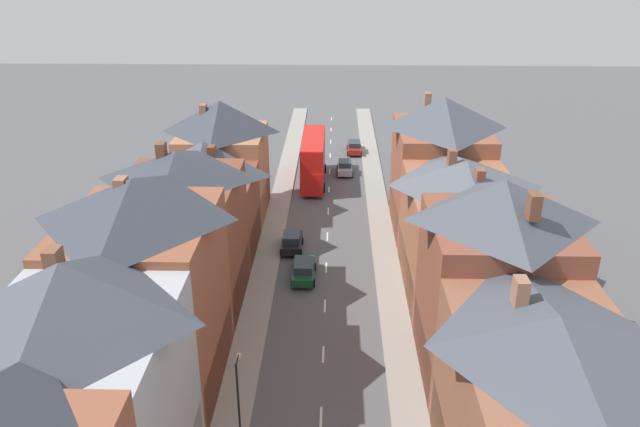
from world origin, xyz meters
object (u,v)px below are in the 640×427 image
(car_near_blue, at_px, (292,242))
(car_mid_black, at_px, (354,147))
(street_lamp, at_px, (239,398))
(car_near_silver, at_px, (304,270))
(car_parked_left_a, at_px, (345,167))
(double_decker_bus_lead, at_px, (313,159))

(car_near_blue, height_order, car_mid_black, car_near_blue)
(car_mid_black, bearing_deg, street_lamp, -98.13)
(car_near_silver, relative_size, car_parked_left_a, 1.08)
(car_near_silver, bearing_deg, car_mid_black, 81.56)
(double_decker_bus_lead, distance_m, street_lamp, 40.63)
(car_near_blue, xyz_separation_m, car_mid_black, (6.20, 27.94, -0.01))
(car_near_silver, relative_size, car_mid_black, 1.01)
(car_near_blue, distance_m, car_parked_left_a, 20.60)
(car_mid_black, bearing_deg, car_near_blue, -102.51)
(double_decker_bus_lead, relative_size, car_mid_black, 2.50)
(car_mid_black, relative_size, street_lamp, 0.78)
(double_decker_bus_lead, height_order, car_parked_left_a, double_decker_bus_lead)
(car_mid_black, height_order, street_lamp, street_lamp)
(double_decker_bus_lead, xyz_separation_m, car_near_blue, (-1.29, -17.04, -2.01))
(street_lamp, bearing_deg, car_near_blue, 87.20)
(car_parked_left_a, bearing_deg, double_decker_bus_lead, -140.60)
(car_mid_black, bearing_deg, double_decker_bus_lead, -114.26)
(car_near_blue, bearing_deg, car_mid_black, 77.49)
(double_decker_bus_lead, distance_m, car_near_silver, 22.23)
(car_near_blue, relative_size, car_near_silver, 0.88)
(car_parked_left_a, bearing_deg, car_mid_black, 80.69)
(street_lamp, bearing_deg, car_parked_left_a, 82.09)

